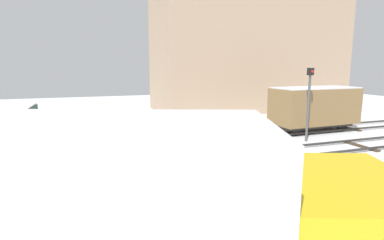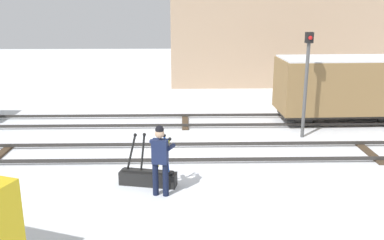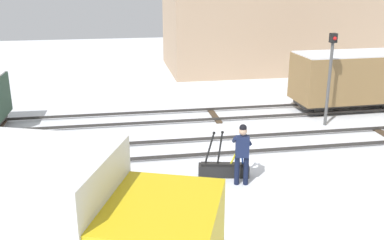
# 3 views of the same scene
# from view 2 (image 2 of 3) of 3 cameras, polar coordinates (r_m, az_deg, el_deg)

# --- Properties ---
(ground_plane) EXTENTS (60.00, 60.00, 0.00)m
(ground_plane) POSITION_cam_2_polar(r_m,az_deg,el_deg) (13.60, -0.80, -4.73)
(ground_plane) COLOR silver
(track_main_line) EXTENTS (44.00, 1.94, 0.18)m
(track_main_line) POSITION_cam_2_polar(r_m,az_deg,el_deg) (13.56, -0.81, -4.29)
(track_main_line) COLOR #2D2B28
(track_main_line) RESTS_ON ground_plane
(track_siding_near) EXTENTS (44.00, 1.94, 0.18)m
(track_siding_near) POSITION_cam_2_polar(r_m,az_deg,el_deg) (17.04, -0.93, -0.06)
(track_siding_near) COLOR #2D2B28
(track_siding_near) RESTS_ON ground_plane
(switch_lever_frame) EXTENTS (1.56, 0.66, 1.45)m
(switch_lever_frame) POSITION_cam_2_polar(r_m,az_deg,el_deg) (11.50, -5.84, -7.44)
(switch_lever_frame) COLOR black
(switch_lever_frame) RESTS_ON ground_plane
(rail_worker) EXTENTS (0.64, 0.73, 1.84)m
(rail_worker) POSITION_cam_2_polar(r_m,az_deg,el_deg) (10.62, -4.23, -4.78)
(rail_worker) COLOR #111831
(rail_worker) RESTS_ON ground_plane
(signal_post) EXTENTS (0.24, 0.32, 3.70)m
(signal_post) POSITION_cam_2_polar(r_m,az_deg,el_deg) (15.33, 15.00, 5.91)
(signal_post) COLOR #4C4C4C
(signal_post) RESTS_ON ground_plane
(freight_car_mid_siding) EXTENTS (5.05, 2.28, 2.59)m
(freight_car_mid_siding) POSITION_cam_2_polar(r_m,az_deg,el_deg) (17.86, 19.36, 4.29)
(freight_car_mid_siding) COLOR #2D2B28
(freight_car_mid_siding) RESTS_ON ground_plane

